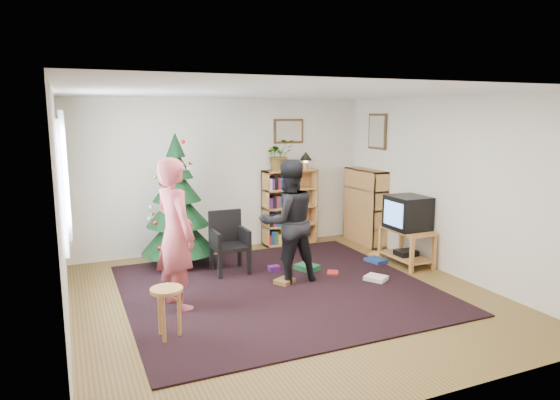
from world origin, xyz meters
name	(u,v)px	position (x,y,z in m)	size (l,w,h in m)	color
floor	(287,297)	(0.00, 0.00, 0.00)	(5.00, 5.00, 0.00)	brown
ceiling	(287,92)	(0.00, 0.00, 2.50)	(5.00, 5.00, 0.00)	white
wall_back	(225,175)	(0.00, 2.50, 1.25)	(5.00, 0.02, 2.50)	silver
wall_front	(424,250)	(0.00, -2.50, 1.25)	(5.00, 0.02, 2.50)	silver
wall_left	(61,215)	(-2.50, 0.00, 1.25)	(0.02, 5.00, 2.50)	silver
wall_right	(449,186)	(2.50, 0.00, 1.25)	(0.02, 5.00, 2.50)	silver
rug	(277,288)	(0.00, 0.30, 0.01)	(3.80, 3.60, 0.02)	black
window_pane	(62,183)	(-2.47, 0.60, 1.50)	(0.04, 1.20, 1.40)	silver
curtain	(65,176)	(-2.43, 1.30, 1.50)	(0.06, 0.35, 1.60)	silver
picture_back	(289,131)	(1.15, 2.48, 1.95)	(0.55, 0.03, 0.42)	#4C3319
picture_right	(377,131)	(2.48, 1.75, 1.95)	(0.03, 0.50, 0.60)	#4C3319
christmas_tree	(178,211)	(-0.94, 1.84, 0.83)	(1.10, 1.10, 1.99)	#3F2816
bookshelf_back	(290,206)	(1.12, 2.34, 0.66)	(0.95, 0.30, 1.30)	#BC8943
bookshelf_right	(365,206)	(2.34, 1.85, 0.66)	(0.30, 0.95, 1.30)	#BC8943
tv_stand	(406,244)	(2.22, 0.52, 0.32)	(0.46, 0.83, 0.55)	#BC8943
crt_tv	(408,213)	(2.22, 0.52, 0.80)	(0.53, 0.57, 0.50)	black
armchair	(228,240)	(-0.36, 1.26, 0.47)	(0.48, 0.48, 0.88)	black
stool	(167,300)	(-1.58, -0.58, 0.42)	(0.33, 0.33, 0.54)	#BC8943
person_standing	(175,234)	(-1.31, 0.21, 0.89)	(0.65, 0.43, 1.78)	#AD454C
person_by_chair	(288,222)	(0.26, 0.53, 0.83)	(0.81, 0.63, 1.67)	black
potted_plant	(279,155)	(0.92, 2.34, 1.56)	(0.47, 0.41, 0.53)	gray
table_lamp	(306,157)	(1.42, 2.34, 1.50)	(0.23, 0.23, 0.30)	#A57F33
floor_clutter	(333,269)	(1.04, 0.65, 0.04)	(2.08, 1.21, 0.08)	#A51E19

